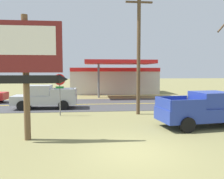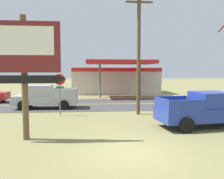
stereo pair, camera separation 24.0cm
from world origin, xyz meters
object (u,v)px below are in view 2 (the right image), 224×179
object	(u,v)px
motel_sign	(25,57)
pickup_silver_on_road	(45,97)
stop_sign	(60,87)
utility_pole	(139,45)
pickup_blue_parked_on_lawn	(204,110)
gas_station	(115,80)

from	to	relation	value
motel_sign	pickup_silver_on_road	world-z (taller)	motel_sign
motel_sign	stop_sign	world-z (taller)	motel_sign
utility_pole	pickup_silver_on_road	bearing A→B (deg)	155.94
motel_sign	stop_sign	size ratio (longest dim) A/B	1.90
stop_sign	pickup_blue_parked_on_lawn	xyz separation A→B (m)	(8.55, -4.06, -1.06)
motel_sign	pickup_silver_on_road	bearing A→B (deg)	96.31
motel_sign	utility_pole	bearing A→B (deg)	42.59
motel_sign	pickup_blue_parked_on_lawn	size ratio (longest dim) A/B	1.04
pickup_silver_on_road	stop_sign	bearing A→B (deg)	-62.43
motel_sign	pickup_blue_parked_on_lawn	world-z (taller)	motel_sign
motel_sign	gas_station	size ratio (longest dim) A/B	0.47
motel_sign	utility_pole	xyz separation A→B (m)	(6.29, 5.78, 1.24)
utility_pole	pickup_blue_parked_on_lawn	world-z (taller)	utility_pole
stop_sign	pickup_blue_parked_on_lawn	world-z (taller)	stop_sign
utility_pole	pickup_silver_on_road	size ratio (longest dim) A/B	1.78
pickup_blue_parked_on_lawn	pickup_silver_on_road	bearing A→B (deg)	144.53
pickup_blue_parked_on_lawn	gas_station	bearing A→B (deg)	98.28
pickup_blue_parked_on_lawn	stop_sign	bearing A→B (deg)	154.63
stop_sign	gas_station	bearing A→B (deg)	71.20
stop_sign	pickup_silver_on_road	xyz separation A→B (m)	(-1.69, 3.24, -1.06)
stop_sign	pickup_silver_on_road	size ratio (longest dim) A/B	0.57
stop_sign	utility_pole	bearing A→B (deg)	-0.12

